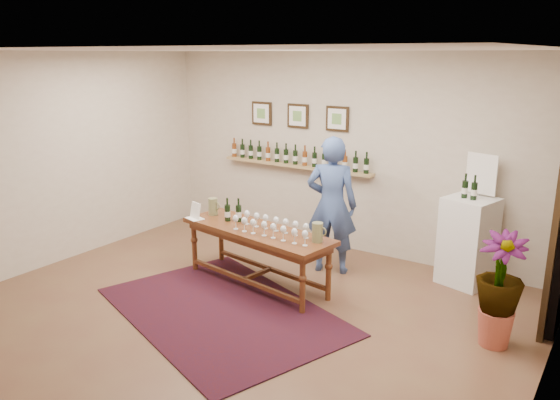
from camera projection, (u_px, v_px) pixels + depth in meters
The scene contains 14 objects.
ground at pixel (240, 311), 6.05m from camera, with size 6.00×6.00×0.00m, color brown.
room_shell at pixel (488, 205), 6.12m from camera, with size 6.00×6.00×6.00m.
rug at pixel (222, 311), 6.04m from camera, with size 2.76×1.84×0.01m, color #4C100D.
tasting_table at pixel (257, 237), 6.61m from camera, with size 2.11×0.95×0.72m.
table_glasses at pixel (270, 226), 6.38m from camera, with size 1.34×0.31×0.19m, color white, non-canonical shape.
table_bottles at pixel (233, 210), 6.84m from camera, with size 0.28×0.16×0.30m, color black, non-canonical shape.
pitcher_left at pixel (213, 207), 7.12m from camera, with size 0.14×0.14×0.22m, color olive, non-canonical shape.
pitcher_right at pixel (317, 232), 6.09m from camera, with size 0.14×0.14×0.22m, color olive, non-canonical shape.
menu_card at pixel (195, 211), 6.97m from camera, with size 0.23×0.16×0.21m, color white.
display_pedestal at pixel (468, 241), 6.67m from camera, with size 0.54×0.54×1.09m, color white.
pedestal_bottles at pixel (470, 186), 6.46m from camera, with size 0.31×0.08×0.31m, color black, non-canonical shape.
info_sign at pixel (481, 174), 6.58m from camera, with size 0.39×0.02×0.54m, color white.
potted_plant at pixel (499, 290), 5.21m from camera, with size 0.59×0.59×0.99m.
person at pixel (332, 205), 6.96m from camera, with size 0.65×0.43×1.78m, color #395188.
Camera 1 is at (3.43, -4.35, 2.77)m, focal length 35.00 mm.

